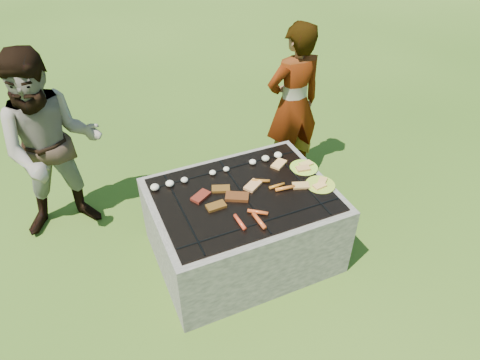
% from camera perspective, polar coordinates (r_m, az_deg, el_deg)
% --- Properties ---
extents(lawn, '(60.00, 60.00, 0.00)m').
position_cam_1_polar(lawn, '(3.46, 0.34, -9.64)').
color(lawn, '#264A12').
rests_on(lawn, ground).
extents(fire_pit, '(1.30, 1.00, 0.62)m').
position_cam_1_polar(fire_pit, '(3.26, 0.36, -6.30)').
color(fire_pit, gray).
rests_on(fire_pit, ground).
extents(mushrooms, '(1.06, 0.06, 0.04)m').
position_cam_1_polar(mushrooms, '(3.23, -2.68, 1.30)').
color(mushrooms, beige).
rests_on(mushrooms, fire_pit).
extents(pork_slabs, '(0.40, 0.27, 0.02)m').
position_cam_1_polar(pork_slabs, '(3.00, -2.52, -2.26)').
color(pork_slabs, '#A02E1D').
rests_on(pork_slabs, fire_pit).
extents(sausages, '(0.53, 0.50, 0.03)m').
position_cam_1_polar(sausages, '(2.94, 3.05, -3.16)').
color(sausages, '#BE681F').
rests_on(sausages, fire_pit).
extents(bread_on_grate, '(0.47, 0.42, 0.02)m').
position_cam_1_polar(bread_on_grate, '(3.18, 4.67, 0.30)').
color(bread_on_grate, '#E7A476').
rests_on(bread_on_grate, fire_pit).
extents(plate_far, '(0.23, 0.23, 0.03)m').
position_cam_1_polar(plate_far, '(3.33, 8.53, 1.65)').
color(plate_far, '#F7FF3C').
rests_on(plate_far, fire_pit).
extents(plate_near, '(0.26, 0.26, 0.03)m').
position_cam_1_polar(plate_near, '(3.18, 10.65, -0.63)').
color(plate_near, '#CBD132').
rests_on(plate_near, fire_pit).
extents(cook, '(0.56, 0.38, 1.48)m').
position_cam_1_polar(cook, '(3.91, 7.10, 9.94)').
color(cook, gray).
rests_on(cook, ground).
extents(bystander, '(0.78, 0.63, 1.54)m').
position_cam_1_polar(bystander, '(3.53, -23.68, 3.94)').
color(bystander, gray).
rests_on(bystander, ground).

